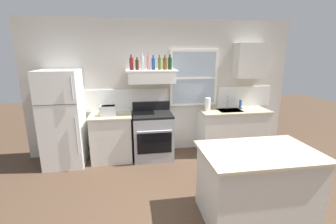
% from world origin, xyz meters
% --- Properties ---
extents(ground_plane, '(16.00, 16.00, 0.00)m').
position_xyz_m(ground_plane, '(0.00, 0.00, 0.00)').
color(ground_plane, '#4C3828').
extents(back_wall, '(5.40, 0.11, 2.70)m').
position_xyz_m(back_wall, '(0.03, 2.23, 1.35)').
color(back_wall, beige).
rests_on(back_wall, ground_plane).
extents(refrigerator, '(0.70, 0.72, 1.77)m').
position_xyz_m(refrigerator, '(-1.90, 1.84, 0.88)').
color(refrigerator, white).
rests_on(refrigerator, ground_plane).
extents(counter_left_of_stove, '(0.79, 0.63, 0.91)m').
position_xyz_m(counter_left_of_stove, '(-1.05, 1.90, 0.46)').
color(counter_left_of_stove, silver).
rests_on(counter_left_of_stove, ground_plane).
extents(toaster, '(0.30, 0.20, 0.19)m').
position_xyz_m(toaster, '(-1.08, 1.85, 1.01)').
color(toaster, silver).
rests_on(toaster, counter_left_of_stove).
extents(stove_range, '(0.76, 0.69, 1.09)m').
position_xyz_m(stove_range, '(-0.25, 1.86, 0.46)').
color(stove_range, '#9EA0A5').
rests_on(stove_range, ground_plane).
extents(range_hood_shelf, '(0.96, 0.52, 0.24)m').
position_xyz_m(range_hood_shelf, '(-0.25, 1.96, 1.62)').
color(range_hood_shelf, white).
extents(bottle_red_label_wine, '(0.07, 0.07, 0.28)m').
position_xyz_m(bottle_red_label_wine, '(-0.62, 1.97, 1.86)').
color(bottle_red_label_wine, maroon).
rests_on(bottle_red_label_wine, range_hood_shelf).
extents(bottle_brown_stout, '(0.06, 0.06, 0.23)m').
position_xyz_m(bottle_brown_stout, '(-0.51, 1.93, 1.84)').
color(bottle_brown_stout, '#381E0F').
rests_on(bottle_brown_stout, range_hood_shelf).
extents(bottle_clear_tall, '(0.06, 0.06, 0.31)m').
position_xyz_m(bottle_clear_tall, '(-0.41, 1.99, 1.88)').
color(bottle_clear_tall, silver).
rests_on(bottle_clear_tall, range_hood_shelf).
extents(bottle_rose_pink, '(0.07, 0.07, 0.31)m').
position_xyz_m(bottle_rose_pink, '(-0.30, 1.98, 1.88)').
color(bottle_rose_pink, '#C67F84').
rests_on(bottle_rose_pink, range_hood_shelf).
extents(bottle_blue_liqueur, '(0.07, 0.07, 0.27)m').
position_xyz_m(bottle_blue_liqueur, '(-0.21, 1.97, 1.86)').
color(bottle_blue_liqueur, '#1E478C').
rests_on(bottle_blue_liqueur, range_hood_shelf).
extents(bottle_olive_oil_square, '(0.06, 0.06, 0.28)m').
position_xyz_m(bottle_olive_oil_square, '(-0.09, 1.92, 1.86)').
color(bottle_olive_oil_square, '#4C601E').
rests_on(bottle_olive_oil_square, range_hood_shelf).
extents(bottle_amber_wine, '(0.07, 0.07, 0.27)m').
position_xyz_m(bottle_amber_wine, '(0.01, 1.93, 1.86)').
color(bottle_amber_wine, brown).
rests_on(bottle_amber_wine, range_hood_shelf).
extents(bottle_dark_green_wine, '(0.07, 0.07, 0.28)m').
position_xyz_m(bottle_dark_green_wine, '(0.11, 1.94, 1.86)').
color(bottle_dark_green_wine, '#143819').
rests_on(bottle_dark_green_wine, range_hood_shelf).
extents(counter_right_with_sink, '(1.43, 0.63, 0.91)m').
position_xyz_m(counter_right_with_sink, '(1.45, 1.90, 0.46)').
color(counter_right_with_sink, silver).
rests_on(counter_right_with_sink, ground_plane).
extents(sink_faucet, '(0.03, 0.17, 0.28)m').
position_xyz_m(sink_faucet, '(1.35, 2.00, 1.08)').
color(sink_faucet, silver).
rests_on(sink_faucet, counter_right_with_sink).
extents(paper_towel_roll, '(0.11, 0.11, 0.27)m').
position_xyz_m(paper_towel_roll, '(0.88, 1.90, 1.04)').
color(paper_towel_roll, white).
rests_on(paper_towel_roll, counter_right_with_sink).
extents(dish_soap_bottle, '(0.06, 0.06, 0.18)m').
position_xyz_m(dish_soap_bottle, '(1.63, 2.00, 1.00)').
color(dish_soap_bottle, blue).
rests_on(dish_soap_bottle, counter_right_with_sink).
extents(kitchen_island, '(1.40, 0.90, 0.91)m').
position_xyz_m(kitchen_island, '(0.86, -0.11, 0.46)').
color(kitchen_island, silver).
rests_on(kitchen_island, ground_plane).
extents(upper_cabinet_right, '(0.64, 0.32, 0.70)m').
position_xyz_m(upper_cabinet_right, '(1.80, 2.04, 1.90)').
color(upper_cabinet_right, silver).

